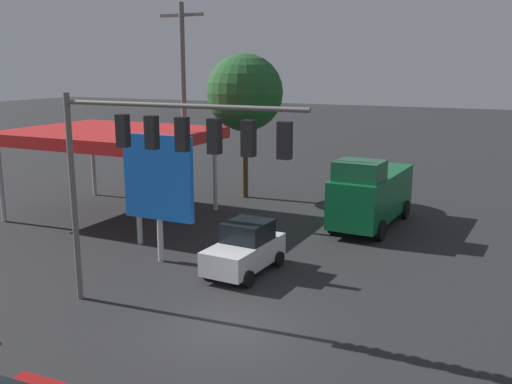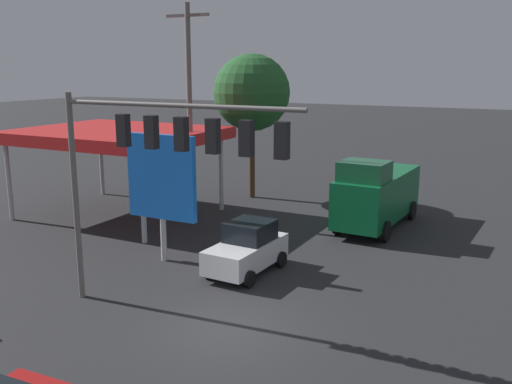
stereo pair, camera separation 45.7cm
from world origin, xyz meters
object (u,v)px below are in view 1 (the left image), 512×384
at_px(delivery_truck, 371,193).
at_px(hatchback_crossing, 245,248).
at_px(price_sign, 158,180).
at_px(street_tree, 245,93).
at_px(traffic_signal_assembly, 164,148).
at_px(utility_pole, 184,110).

height_order(delivery_truck, hatchback_crossing, delivery_truck).
relative_size(price_sign, street_tree, 0.61).
distance_m(delivery_truck, street_tree, 10.14).
height_order(traffic_signal_assembly, price_sign, traffic_signal_assembly).
height_order(hatchback_crossing, street_tree, street_tree).
bearing_deg(price_sign, hatchback_crossing, -174.21).
relative_size(traffic_signal_assembly, delivery_truck, 1.21).
distance_m(traffic_signal_assembly, utility_pole, 11.74).
height_order(utility_pole, price_sign, utility_pole).
xyz_separation_m(price_sign, hatchback_crossing, (-3.66, -0.37, -2.44)).
bearing_deg(hatchback_crossing, traffic_signal_assembly, -0.37).
distance_m(utility_pole, price_sign, 6.73).
bearing_deg(traffic_signal_assembly, price_sign, -52.11).
distance_m(price_sign, delivery_truck, 10.95).
bearing_deg(utility_pole, hatchback_crossing, 138.33).
bearing_deg(utility_pole, traffic_signal_assembly, 119.92).
xyz_separation_m(utility_pole, price_sign, (-2.47, 5.83, -2.29)).
bearing_deg(traffic_signal_assembly, street_tree, -71.20).
xyz_separation_m(traffic_signal_assembly, delivery_truck, (-2.97, -13.10, -3.74)).
bearing_deg(street_tree, price_sign, 100.21).
height_order(utility_pole, street_tree, utility_pole).
distance_m(hatchback_crossing, street_tree, 13.94).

